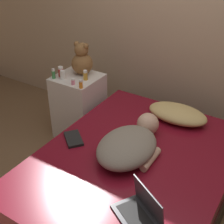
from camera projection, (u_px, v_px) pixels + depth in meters
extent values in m
plane|color=brown|center=(132.00, 202.00, 2.69)|extent=(12.00, 12.00, 0.00)
cube|color=tan|center=(200.00, 19.00, 2.90)|extent=(8.00, 0.06, 2.60)
cube|color=#2D2319|center=(132.00, 190.00, 2.61)|extent=(1.42, 1.89, 0.30)
cube|color=maroon|center=(133.00, 167.00, 2.48)|extent=(1.40, 1.85, 0.20)
cube|color=silver|center=(79.00, 107.00, 3.39)|extent=(0.45, 0.44, 0.71)
ellipsoid|color=tan|center=(177.00, 114.00, 2.86)|extent=(0.55, 0.32, 0.13)
ellipsoid|color=gray|center=(127.00, 147.00, 2.40)|extent=(0.43, 0.58, 0.18)
sphere|color=#DBAD8E|center=(148.00, 124.00, 2.66)|extent=(0.19, 0.19, 0.19)
cylinder|color=#DBAD8E|center=(151.00, 159.00, 2.37)|extent=(0.06, 0.26, 0.06)
cube|color=#333338|center=(136.00, 218.00, 1.92)|extent=(0.37, 0.33, 0.02)
cube|color=black|center=(136.00, 217.00, 1.92)|extent=(0.29, 0.25, 0.00)
cube|color=#333338|center=(148.00, 201.00, 1.90)|extent=(0.29, 0.19, 0.19)
cube|color=black|center=(148.00, 201.00, 1.90)|extent=(0.26, 0.17, 0.17)
sphere|color=brown|center=(82.00, 64.00, 3.21)|extent=(0.22, 0.22, 0.22)
sphere|color=brown|center=(81.00, 50.00, 3.13)|extent=(0.14, 0.14, 0.14)
sphere|color=brown|center=(77.00, 44.00, 3.13)|extent=(0.06, 0.06, 0.06)
sphere|color=brown|center=(86.00, 46.00, 3.08)|extent=(0.06, 0.06, 0.06)
cylinder|color=pink|center=(73.00, 82.00, 3.04)|extent=(0.04, 0.04, 0.05)
cylinder|color=white|center=(73.00, 79.00, 3.02)|extent=(0.03, 0.03, 0.01)
cylinder|color=orange|center=(81.00, 85.00, 2.96)|extent=(0.04, 0.04, 0.07)
cylinder|color=white|center=(81.00, 81.00, 2.94)|extent=(0.03, 0.03, 0.02)
cylinder|color=#3D8E4C|center=(54.00, 75.00, 3.15)|extent=(0.03, 0.03, 0.08)
cylinder|color=white|center=(53.00, 70.00, 3.12)|extent=(0.03, 0.03, 0.02)
cylinder|color=gold|center=(85.00, 76.00, 3.12)|extent=(0.04, 0.04, 0.08)
cylinder|color=white|center=(85.00, 71.00, 3.09)|extent=(0.04, 0.04, 0.02)
cylinder|color=#B72D2D|center=(61.00, 72.00, 3.19)|extent=(0.05, 0.05, 0.08)
cylinder|color=white|center=(60.00, 68.00, 3.16)|extent=(0.05, 0.05, 0.02)
cylinder|color=white|center=(63.00, 76.00, 3.14)|extent=(0.05, 0.05, 0.07)
cylinder|color=white|center=(62.00, 72.00, 3.12)|extent=(0.05, 0.05, 0.02)
cube|color=black|center=(73.00, 139.00, 2.62)|extent=(0.25, 0.24, 0.02)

